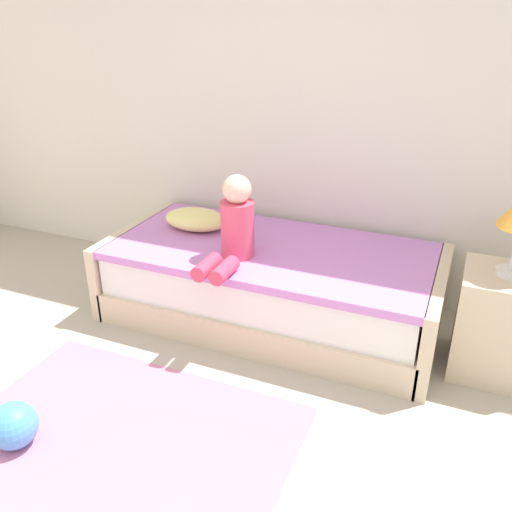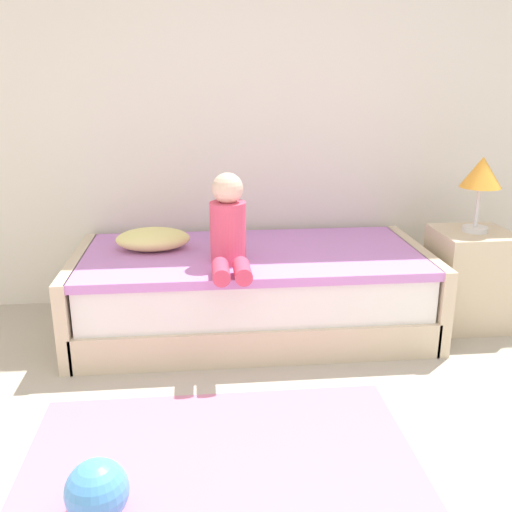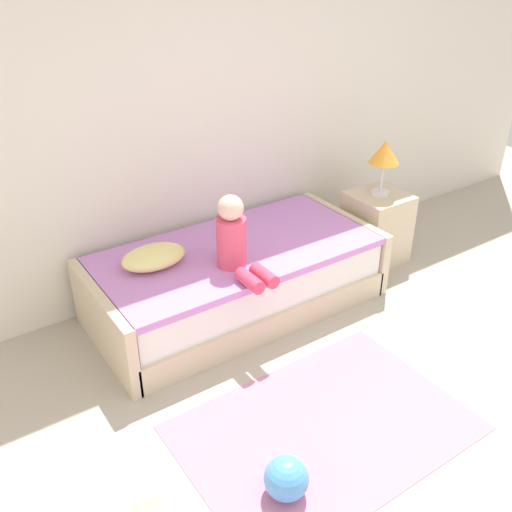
# 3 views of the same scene
# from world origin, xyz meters

# --- Properties ---
(ground_plane) EXTENTS (9.20, 9.20, 0.00)m
(ground_plane) POSITION_xyz_m (0.00, 0.00, 0.00)
(ground_plane) COLOR #B2A899
(wall_rear) EXTENTS (7.20, 0.10, 2.90)m
(wall_rear) POSITION_xyz_m (0.00, 2.60, 1.45)
(wall_rear) COLOR silver
(wall_rear) RESTS_ON ground
(bed) EXTENTS (2.11, 1.00, 0.50)m
(bed) POSITION_xyz_m (-0.37, 2.00, 0.25)
(bed) COLOR beige
(bed) RESTS_ON ground
(nightstand) EXTENTS (0.44, 0.44, 0.60)m
(nightstand) POSITION_xyz_m (0.98, 1.95, 0.30)
(nightstand) COLOR beige
(nightstand) RESTS_ON ground
(table_lamp) EXTENTS (0.24, 0.24, 0.45)m
(table_lamp) POSITION_xyz_m (0.98, 1.95, 0.94)
(table_lamp) COLOR silver
(table_lamp) RESTS_ON nightstand
(child_figure) EXTENTS (0.20, 0.51, 0.50)m
(child_figure) POSITION_xyz_m (-0.52, 1.77, 0.70)
(child_figure) COLOR #E04C6B
(child_figure) RESTS_ON bed
(pillow) EXTENTS (0.44, 0.30, 0.13)m
(pillow) POSITION_xyz_m (-0.96, 2.10, 0.56)
(pillow) COLOR #F2E58C
(pillow) RESTS_ON bed
(toy_ball) EXTENTS (0.23, 0.23, 0.23)m
(toy_ball) POSITION_xyz_m (-1.06, 0.47, 0.11)
(toy_ball) COLOR #4C99E5
(toy_ball) RESTS_ON ground
(area_rug) EXTENTS (1.60, 1.10, 0.01)m
(area_rug) POSITION_xyz_m (-0.61, 0.70, 0.00)
(area_rug) COLOR pink
(area_rug) RESTS_ON ground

